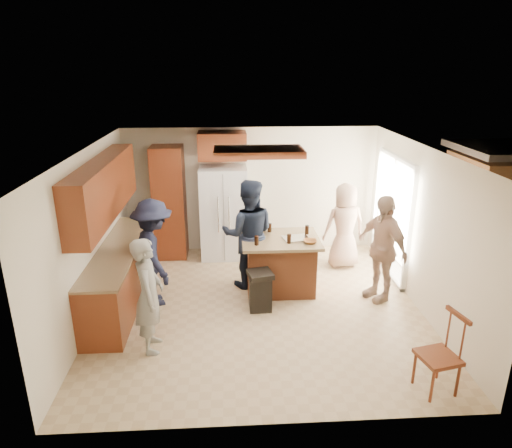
{
  "coord_description": "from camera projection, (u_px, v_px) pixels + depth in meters",
  "views": [
    {
      "loc": [
        -0.44,
        -6.38,
        3.64
      ],
      "look_at": [
        -0.01,
        0.71,
        1.15
      ],
      "focal_mm": 32.0,
      "sensor_mm": 36.0,
      "label": 1
    }
  ],
  "objects": [
    {
      "name": "person_behind_left",
      "position": [
        249.0,
        234.0,
        7.66
      ],
      "size": [
        0.94,
        0.61,
        1.88
      ],
      "primitive_type": "imported",
      "rotation": [
        0.0,
        0.0,
        3.09
      ],
      "color": "black",
      "rests_on": "ground"
    },
    {
      "name": "kitchen_island",
      "position": [
        280.0,
        263.0,
        7.67
      ],
      "size": [
        1.28,
        1.03,
        0.93
      ],
      "color": "brown",
      "rests_on": "ground"
    },
    {
      "name": "room_shell",
      "position": [
        480.0,
        217.0,
        8.75
      ],
      "size": [
        8.0,
        5.2,
        5.0
      ],
      "color": "tan",
      "rests_on": "ground"
    },
    {
      "name": "person_side_right",
      "position": [
        382.0,
        248.0,
        7.25
      ],
      "size": [
        0.91,
        1.15,
        1.75
      ],
      "primitive_type": "imported",
      "rotation": [
        0.0,
        0.0,
        -1.14
      ],
      "color": "tan",
      "rests_on": "ground"
    },
    {
      "name": "left_cabinetry",
      "position": [
        115.0,
        245.0,
        7.17
      ],
      "size": [
        0.64,
        3.0,
        2.3
      ],
      "color": "maroon",
      "rests_on": "ground"
    },
    {
      "name": "person_front_left",
      "position": [
        149.0,
        295.0,
        5.94
      ],
      "size": [
        0.47,
        0.61,
        1.59
      ],
      "primitive_type": "imported",
      "rotation": [
        0.0,
        0.0,
        1.65
      ],
      "color": "gray",
      "rests_on": "ground"
    },
    {
      "name": "person_counter",
      "position": [
        154.0,
        253.0,
        7.11
      ],
      "size": [
        0.89,
        1.22,
        1.72
      ],
      "primitive_type": "imported",
      "rotation": [
        0.0,
        0.0,
        1.95
      ],
      "color": "#181B30",
      "rests_on": "ground"
    },
    {
      "name": "back_wall_units",
      "position": [
        183.0,
        189.0,
        8.77
      ],
      "size": [
        1.8,
        0.6,
        2.45
      ],
      "color": "maroon",
      "rests_on": "ground"
    },
    {
      "name": "person_behind_right",
      "position": [
        344.0,
        226.0,
        8.48
      ],
      "size": [
        0.85,
        0.61,
        1.61
      ],
      "primitive_type": "imported",
      "rotation": [
        0.0,
        0.0,
        3.27
      ],
      "color": "tan",
      "rests_on": "ground"
    },
    {
      "name": "island_items",
      "position": [
        295.0,
        238.0,
        7.43
      ],
      "size": [
        1.01,
        0.71,
        0.15
      ],
      "color": "silver",
      "rests_on": "kitchen_island"
    },
    {
      "name": "trash_bin",
      "position": [
        260.0,
        290.0,
        7.09
      ],
      "size": [
        0.43,
        0.43,
        0.63
      ],
      "color": "black",
      "rests_on": "ground"
    },
    {
      "name": "spindle_chair",
      "position": [
        440.0,
        357.0,
        5.26
      ],
      "size": [
        0.5,
        0.5,
        0.99
      ],
      "color": "maroon",
      "rests_on": "ground"
    },
    {
      "name": "refrigerator",
      "position": [
        224.0,
        213.0,
        8.9
      ],
      "size": [
        0.9,
        0.76,
        1.8
      ],
      "color": "white",
      "rests_on": "ground"
    }
  ]
}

